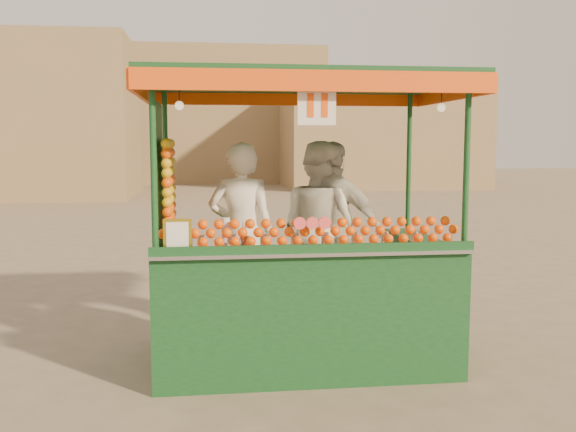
{
  "coord_description": "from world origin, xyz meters",
  "views": [
    {
      "loc": [
        -1.2,
        -5.97,
        2.04
      ],
      "look_at": [
        -0.43,
        0.02,
        1.36
      ],
      "focal_mm": 39.97,
      "sensor_mm": 36.0,
      "label": 1
    }
  ],
  "objects": [
    {
      "name": "ground",
      "position": [
        0.0,
        0.0,
        0.0
      ],
      "size": [
        90.0,
        90.0,
        0.0
      ],
      "primitive_type": "plane",
      "color": "#6A5F4B",
      "rests_on": "ground"
    },
    {
      "name": "vendor_middle",
      "position": [
        -0.08,
        0.32,
        1.19
      ],
      "size": [
        1.07,
        1.09,
        1.76
      ],
      "rotation": [
        0.0,
        0.0,
        2.29
      ],
      "color": "silver",
      "rests_on": "ground"
    },
    {
      "name": "building_right",
      "position": [
        7.0,
        24.0,
        2.5
      ],
      "size": [
        9.0,
        6.0,
        5.0
      ],
      "primitive_type": "cube",
      "color": "#8E7151",
      "rests_on": "ground"
    },
    {
      "name": "juice_cart",
      "position": [
        -0.4,
        -0.21,
        0.87
      ],
      "size": [
        2.92,
        1.89,
        2.65
      ],
      "color": "#103D19",
      "rests_on": "ground"
    },
    {
      "name": "building_center",
      "position": [
        -2.0,
        30.0,
        3.5
      ],
      "size": [
        14.0,
        7.0,
        7.0
      ],
      "primitive_type": "cube",
      "color": "#8E7151",
      "rests_on": "ground"
    },
    {
      "name": "building_left",
      "position": [
        -9.0,
        20.0,
        3.0
      ],
      "size": [
        10.0,
        6.0,
        6.0
      ],
      "primitive_type": "cube",
      "color": "#8E7151",
      "rests_on": "ground"
    },
    {
      "name": "vendor_left",
      "position": [
        -0.87,
        0.19,
        1.18
      ],
      "size": [
        0.68,
        0.49,
        1.75
      ],
      "rotation": [
        0.0,
        0.0,
        3.02
      ],
      "color": "white",
      "rests_on": "ground"
    },
    {
      "name": "vendor_right",
      "position": [
        0.06,
        0.28,
        1.19
      ],
      "size": [
        1.1,
        0.93,
        1.76
      ],
      "rotation": [
        0.0,
        0.0,
        2.55
      ],
      "color": "beige",
      "rests_on": "ground"
    }
  ]
}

